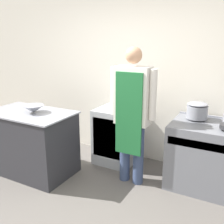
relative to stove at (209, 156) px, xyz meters
The scene contains 7 objects.
wall_back 1.60m from the stove, 160.14° to the left, with size 8.00×0.05×2.70m.
prep_counter 2.47m from the stove, 161.48° to the right, with size 1.24×0.75×0.92m.
stove is the anchor object (origin of this frame).
fridge_unit 1.41m from the stove, behind, with size 0.60×0.60×0.87m.
person_cook 1.18m from the stove, 158.86° to the right, with size 0.63×0.24×1.83m.
mixing_bowl 2.46m from the stove, 161.09° to the right, with size 0.30×0.30×0.11m.
stock_pot 0.62m from the stove, 150.04° to the left, with size 0.27×0.27×0.22m.
Camera 1 is at (1.59, -1.73, 1.92)m, focal length 42.00 mm.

